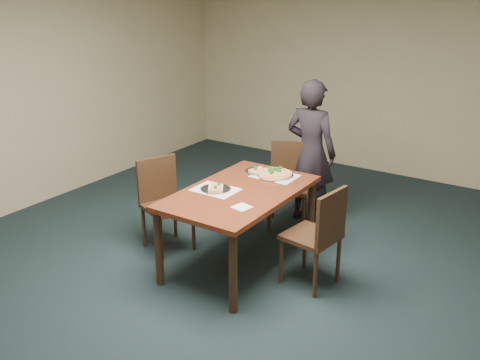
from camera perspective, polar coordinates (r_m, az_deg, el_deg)
The scene contains 13 objects.
ground at distance 4.62m, azimuth -3.39°, elevation -12.65°, with size 8.00×8.00×0.00m, color black.
room_shell at distance 3.96m, azimuth -3.91°, elevation 9.01°, with size 8.00×8.00×8.00m.
dining_table at distance 4.86m, azimuth 0.00°, elevation -2.12°, with size 0.90×1.50×0.75m.
chair_far at distance 5.80m, azimuth 5.24°, elevation 0.05°, with size 0.55×0.55×0.91m.
chair_left at distance 5.33m, azimuth -8.19°, elevation -1.93°, with size 0.54×0.54×0.91m.
chair_right at distance 4.63m, azimuth 8.43°, elevation -5.50°, with size 0.47×0.47×0.91m.
diner at distance 5.84m, azimuth 7.55°, elevation 2.96°, with size 0.58×0.38×1.59m, color black.
placemat_main at distance 5.20m, azimuth 3.76°, elevation 0.44°, with size 0.42×0.32×0.00m, color white.
placemat_near at distance 4.85m, azimuth -2.61°, elevation -1.04°, with size 0.40×0.30×0.00m, color white.
pizza_pan at distance 5.20m, azimuth 3.75°, elevation 0.68°, with size 0.36×0.36×0.07m.
slice_plate_near at distance 4.84m, azimuth -2.61°, elevation -0.90°, with size 0.28×0.28×0.06m.
slice_plate_far at distance 5.31m, azimuth 2.04°, elevation 1.00°, with size 0.28×0.28×0.06m.
napkin at distance 4.46m, azimuth 0.20°, elevation -2.91°, with size 0.14×0.14×0.01m, color white.
Camera 1 is at (2.36, -3.09, 2.50)m, focal length 40.00 mm.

